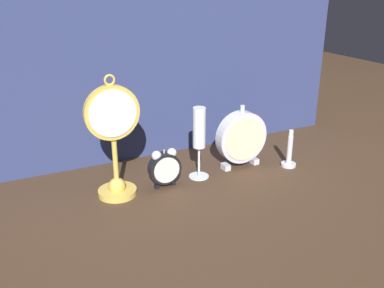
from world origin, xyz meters
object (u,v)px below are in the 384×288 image
object	(u,v)px
alarm_clock_twin_bell	(165,167)
champagne_flute	(199,134)
brass_candlestick	(289,155)
pocket_watch_on_stand	(114,145)
mantel_clock_silver	(241,138)

from	to	relation	value
alarm_clock_twin_bell	champagne_flute	xyz separation A→B (m)	(0.12, 0.02, 0.07)
alarm_clock_twin_bell	brass_candlestick	distance (m)	0.41
pocket_watch_on_stand	mantel_clock_silver	world-z (taller)	pocket_watch_on_stand
alarm_clock_twin_bell	champagne_flute	size ratio (longest dim) A/B	0.53
mantel_clock_silver	champagne_flute	xyz separation A→B (m)	(-0.15, -0.01, 0.04)
brass_candlestick	mantel_clock_silver	bearing A→B (deg)	154.84
pocket_watch_on_stand	mantel_clock_silver	distance (m)	0.41
pocket_watch_on_stand	mantel_clock_silver	bearing A→B (deg)	1.34
brass_candlestick	champagne_flute	bearing A→B (deg)	168.94
mantel_clock_silver	brass_candlestick	bearing A→B (deg)	-25.16
pocket_watch_on_stand	champagne_flute	xyz separation A→B (m)	(0.25, 0.00, -0.01)
alarm_clock_twin_bell	pocket_watch_on_stand	bearing A→B (deg)	173.84
pocket_watch_on_stand	brass_candlestick	bearing A→B (deg)	-5.85
mantel_clock_silver	alarm_clock_twin_bell	bearing A→B (deg)	-174.86
pocket_watch_on_stand	champagne_flute	world-z (taller)	pocket_watch_on_stand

